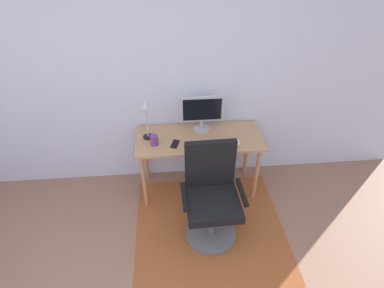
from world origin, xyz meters
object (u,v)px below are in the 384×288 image
object	(u,v)px
desk	(199,144)
keyboard	(206,145)
monitor	(202,111)
office_chair	(211,200)
desk_lamp	(146,115)
cell_phone	(175,144)
coffee_cup	(154,140)
computer_mouse	(237,142)

from	to	relation	value
desk	keyboard	size ratio (longest dim) A/B	3.14
monitor	office_chair	bearing A→B (deg)	-89.35
monitor	desk_lamp	size ratio (longest dim) A/B	1.05
cell_phone	coffee_cup	bearing A→B (deg)	-167.61
monitor	computer_mouse	world-z (taller)	monitor
monitor	office_chair	size ratio (longest dim) A/B	0.44
computer_mouse	monitor	bearing A→B (deg)	138.84
desk	computer_mouse	distance (m)	0.42
desk	coffee_cup	size ratio (longest dim) A/B	12.46
cell_phone	office_chair	bearing A→B (deg)	-42.70
coffee_cup	office_chair	world-z (taller)	office_chair
coffee_cup	office_chair	bearing A→B (deg)	-46.73
computer_mouse	cell_phone	bearing A→B (deg)	176.00
monitor	computer_mouse	xyz separation A→B (m)	(0.34, -0.29, -0.22)
cell_phone	keyboard	bearing A→B (deg)	7.99
desk	cell_phone	distance (m)	0.30
monitor	computer_mouse	size ratio (longest dim) A/B	4.33
desk	monitor	bearing A→B (deg)	73.49
coffee_cup	cell_phone	xyz separation A→B (m)	(0.21, -0.02, -0.05)
keyboard	coffee_cup	bearing A→B (deg)	172.61
office_chair	computer_mouse	bearing A→B (deg)	55.46
desk	monitor	size ratio (longest dim) A/B	3.00
desk	office_chair	distance (m)	0.68
monitor	cell_phone	bearing A→B (deg)	-140.88
desk	keyboard	xyz separation A→B (m)	(0.05, -0.16, 0.09)
computer_mouse	office_chair	bearing A→B (deg)	-123.31
desk	cell_phone	world-z (taller)	cell_phone
desk	office_chair	world-z (taller)	office_chair
monitor	desk	bearing A→B (deg)	-106.51
cell_phone	office_chair	size ratio (longest dim) A/B	0.14
computer_mouse	coffee_cup	size ratio (longest dim) A/B	0.96
desk_lamp	cell_phone	bearing A→B (deg)	-28.41
keyboard	office_chair	world-z (taller)	office_chair
desk	desk_lamp	xyz separation A→B (m)	(-0.54, 0.05, 0.36)
desk	computer_mouse	xyz separation A→B (m)	(0.38, -0.15, 0.10)
monitor	keyboard	xyz separation A→B (m)	(0.01, -0.30, -0.23)
keyboard	computer_mouse	xyz separation A→B (m)	(0.33, 0.01, 0.01)
keyboard	cell_phone	world-z (taller)	keyboard
desk	coffee_cup	world-z (taller)	coffee_cup
office_chair	keyboard	bearing A→B (deg)	88.94
computer_mouse	desk_lamp	distance (m)	0.98
monitor	computer_mouse	distance (m)	0.50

